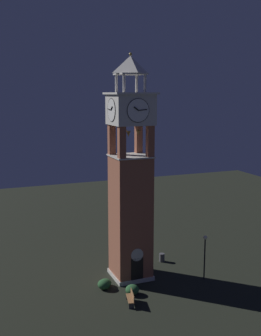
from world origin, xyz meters
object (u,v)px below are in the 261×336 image
(lamp_post, at_px, (205,249))
(trash_bin, at_px, (162,258))
(clock_tower, at_px, (131,187))
(park_bench, at_px, (131,298))

(lamp_post, height_order, trash_bin, lamp_post)
(clock_tower, xyz_separation_m, lamp_post, (5.75, -2.89, -5.34))
(clock_tower, height_order, trash_bin, clock_tower)
(clock_tower, xyz_separation_m, trash_bin, (4.00, 1.93, -7.68))
(clock_tower, relative_size, trash_bin, 23.99)
(clock_tower, distance_m, trash_bin, 8.87)
(park_bench, height_order, trash_bin, park_bench)
(park_bench, xyz_separation_m, lamp_post, (7.54, 1.76, 2.25))
(clock_tower, distance_m, park_bench, 9.08)
(clock_tower, distance_m, lamp_post, 8.36)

